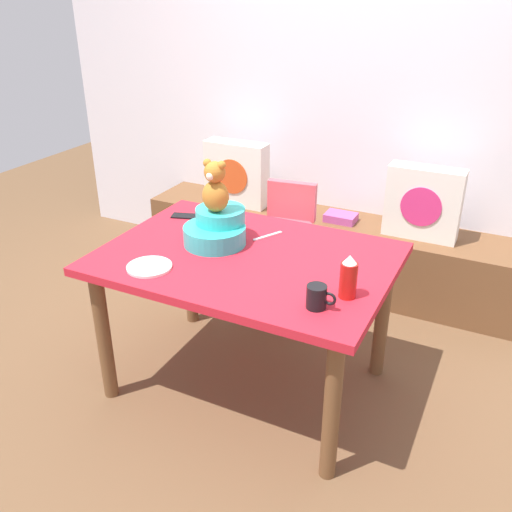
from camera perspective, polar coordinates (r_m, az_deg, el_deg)
ground_plane at (r=2.97m, az=-0.88°, el=-12.78°), size 8.00×8.00×0.00m
back_wall at (r=3.74m, az=9.96°, el=17.14°), size 4.40×0.10×2.60m
window_bench at (r=3.81m, az=7.51°, el=0.55°), size 2.60×0.44×0.46m
pillow_floral_left at (r=3.88m, az=-2.02°, el=8.42°), size 0.44×0.15×0.44m
pillow_floral_right at (r=3.50m, az=16.74°, el=5.21°), size 0.44×0.15×0.44m
book_stack at (r=3.69m, az=8.67°, el=3.93°), size 0.20×0.14×0.05m
dining_table at (r=2.62m, az=-0.97°, el=-1.84°), size 1.33×0.95×0.74m
highchair at (r=3.36m, az=3.03°, el=2.57°), size 0.35×0.48×0.79m
infant_seat_teal at (r=2.68m, az=-4.05°, el=2.83°), size 0.30×0.33×0.16m
teddy_bear at (r=2.60m, az=-4.20°, el=6.99°), size 0.13×0.12×0.25m
ketchup_bottle at (r=2.23m, az=9.44°, el=-2.18°), size 0.07×0.07×0.18m
coffee_mug at (r=2.16m, az=6.28°, el=-4.18°), size 0.12×0.08×0.09m
dinner_plate_near at (r=2.50m, az=-10.86°, el=-1.10°), size 0.20×0.20×0.01m
cell_phone at (r=3.02m, az=-7.26°, el=4.09°), size 0.16×0.11×0.01m
table_fork at (r=2.75m, az=1.27°, el=2.05°), size 0.09×0.16×0.01m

